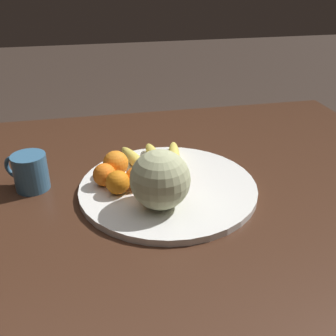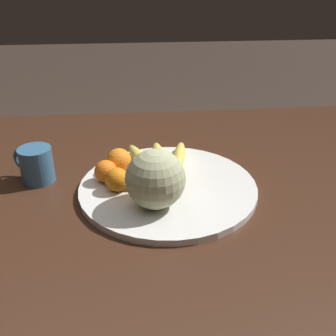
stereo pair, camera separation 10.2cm
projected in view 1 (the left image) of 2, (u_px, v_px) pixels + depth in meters
kitchen_table at (183, 210)px, 1.11m from camera, size 1.49×1.20×0.72m
fruit_bowl at (168, 187)px, 1.05m from camera, size 0.47×0.47×0.02m
melon at (160, 180)px, 0.92m from camera, size 0.14×0.14×0.14m
banana_bunch at (154, 158)px, 1.14m from camera, size 0.19×0.20×0.04m
orange_front_left at (116, 163)px, 1.08m from camera, size 0.07×0.07×0.07m
orange_front_right at (118, 182)px, 0.99m from camera, size 0.06×0.06×0.06m
orange_mid_center at (163, 170)px, 1.05m from camera, size 0.06×0.06×0.06m
orange_back_left at (136, 178)px, 1.02m from camera, size 0.06×0.06×0.06m
orange_back_right at (104, 175)px, 1.03m from camera, size 0.06×0.06×0.06m
produce_tag at (120, 182)px, 1.06m from camera, size 0.10×0.09×0.00m
ceramic_mug at (30, 172)px, 1.04m from camera, size 0.12×0.09×0.10m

